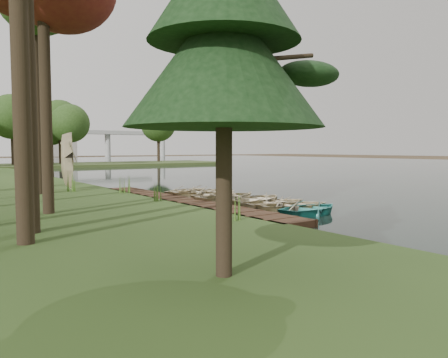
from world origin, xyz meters
TOP-DOWN VIEW (x-y plane):
  - ground at (0.00, 0.00)m, footprint 300.00×300.00m
  - water at (30.00, 20.00)m, footprint 130.00×200.00m
  - boardwalk at (-1.60, 0.00)m, footprint 1.60×16.00m
  - peninsula at (8.00, 50.00)m, footprint 50.00×14.00m
  - far_trees at (4.67, 50.00)m, footprint 45.60×5.60m
  - bridge at (12.31, 120.00)m, footprint 95.90×4.00m
  - building_a at (30.00, 140.00)m, footprint 10.00×8.00m
  - rowboat_0 at (1.10, -5.91)m, footprint 3.42×2.62m
  - rowboat_1 at (1.15, -4.88)m, footprint 3.82×3.13m
  - rowboat_2 at (1.10, -3.76)m, footprint 3.44×2.52m
  - rowboat_3 at (1.24, -2.34)m, footprint 4.18×3.53m
  - rowboat_4 at (0.74, -0.52)m, footprint 3.77×2.86m
  - rowboat_5 at (0.93, 0.67)m, footprint 4.12×3.56m
  - rowboat_6 at (0.89, 1.98)m, footprint 4.14×3.33m
  - rowboat_7 at (0.89, 3.58)m, footprint 3.62×3.04m
  - stored_rowboat at (-4.46, 8.66)m, footprint 3.63×2.73m
  - pine_tree at (-7.35, -11.53)m, footprint 3.80×3.80m
  - reeds_0 at (-3.20, -6.35)m, footprint 0.60×0.60m
  - reeds_1 at (-2.85, 0.24)m, footprint 0.60×0.60m
  - reeds_2 at (-4.78, 7.13)m, footprint 0.60×0.60m
  - reeds_3 at (-2.60, 4.67)m, footprint 0.60×0.60m

SIDE VIEW (x-z plane):
  - ground at x=0.00m, z-range 0.00..0.00m
  - water at x=30.00m, z-range 0.00..0.05m
  - boardwalk at x=-1.60m, z-range 0.00..0.30m
  - peninsula at x=8.00m, z-range 0.00..0.45m
  - rowboat_7 at x=0.89m, z-range 0.05..0.69m
  - rowboat_0 at x=1.10m, z-range 0.05..0.71m
  - rowboat_2 at x=1.10m, z-range 0.05..0.74m
  - rowboat_1 at x=1.15m, z-range 0.05..0.74m
  - rowboat_5 at x=0.93m, z-range 0.05..0.76m
  - rowboat_4 at x=0.74m, z-range 0.05..0.78m
  - rowboat_3 at x=1.24m, z-range 0.05..0.79m
  - rowboat_6 at x=0.89m, z-range 0.05..0.81m
  - stored_rowboat at x=-4.46m, z-range 0.30..1.01m
  - reeds_0 at x=-3.20m, z-range 0.30..1.21m
  - reeds_1 at x=-2.85m, z-range 0.30..1.28m
  - reeds_3 at x=-2.60m, z-range 0.30..1.33m
  - reeds_2 at x=-4.78m, z-range 0.30..1.34m
  - pine_tree at x=-7.35m, z-range 1.23..9.21m
  - far_trees at x=4.67m, z-range 2.03..10.83m
  - bridge at x=12.31m, z-range 2.78..11.38m
  - building_a at x=30.00m, z-range 0.00..18.00m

